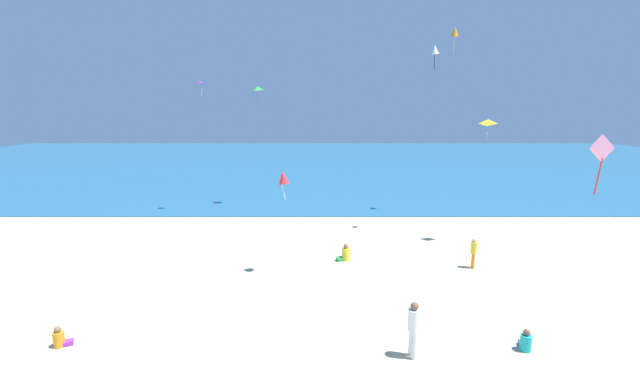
{
  "coord_description": "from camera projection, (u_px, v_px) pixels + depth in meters",
  "views": [
    {
      "loc": [
        -0.01,
        -6.21,
        7.11
      ],
      "look_at": [
        0.0,
        8.75,
        4.12
      ],
      "focal_mm": 23.48,
      "sensor_mm": 36.0,
      "label": 1
    }
  ],
  "objects": [
    {
      "name": "kite_purple",
      "position": [
        201.0,
        82.0,
        27.66
      ],
      "size": [
        0.56,
        0.57,
        0.98
      ],
      "rotation": [
        0.0,
        0.0,
        2.29
      ],
      "color": "purple"
    },
    {
      "name": "kite_white",
      "position": [
        435.0,
        50.0,
        22.62
      ],
      "size": [
        0.57,
        0.54,
        1.32
      ],
      "rotation": [
        0.0,
        0.0,
        1.98
      ],
      "color": "white"
    },
    {
      "name": "kite_pink",
      "position": [
        601.0,
        151.0,
        8.5
      ],
      "size": [
        0.55,
        0.12,
        1.25
      ],
      "rotation": [
        0.0,
        0.0,
        3.37
      ],
      "color": "pink"
    },
    {
      "name": "person_6",
      "position": [
        473.0,
        251.0,
        18.84
      ],
      "size": [
        0.33,
        0.33,
        1.41
      ],
      "rotation": [
        0.0,
        0.0,
        6.09
      ],
      "color": "orange",
      "rests_on": "ground_plane"
    },
    {
      "name": "person_3",
      "position": [
        345.0,
        254.0,
        19.89
      ],
      "size": [
        0.72,
        0.5,
        0.83
      ],
      "rotation": [
        0.0,
        0.0,
        3.39
      ],
      "color": "yellow",
      "rests_on": "ground_plane"
    },
    {
      "name": "person_0",
      "position": [
        60.0,
        339.0,
        12.68
      ],
      "size": [
        0.59,
        0.47,
        0.66
      ],
      "rotation": [
        0.0,
        0.0,
        0.43
      ],
      "color": "orange",
      "rests_on": "ground_plane"
    },
    {
      "name": "kite_orange",
      "position": [
        455.0,
        31.0,
        26.63
      ],
      "size": [
        0.57,
        0.68,
        1.73
      ],
      "rotation": [
        0.0,
        0.0,
        6.13
      ],
      "color": "orange"
    },
    {
      "name": "ocean_water",
      "position": [
        320.0,
        161.0,
        57.28
      ],
      "size": [
        120.0,
        60.0,
        0.05
      ],
      "primitive_type": "cube",
      "color": "#236084",
      "rests_on": "ground_plane"
    },
    {
      "name": "person_1",
      "position": [
        413.0,
        326.0,
        11.99
      ],
      "size": [
        0.42,
        0.42,
        1.71
      ],
      "rotation": [
        0.0,
        0.0,
        3.42
      ],
      "color": "white",
      "rests_on": "ground_plane"
    },
    {
      "name": "ground_plane",
      "position": [
        320.0,
        284.0,
        17.29
      ],
      "size": [
        120.0,
        120.0,
        0.0
      ],
      "primitive_type": "plane",
      "color": "#C6B58C"
    },
    {
      "name": "kite_green",
      "position": [
        257.0,
        88.0,
        29.53
      ],
      "size": [
        0.9,
        0.82,
        1.41
      ],
      "rotation": [
        0.0,
        0.0,
        5.82
      ],
      "color": "green"
    },
    {
      "name": "person_2",
      "position": [
        525.0,
        342.0,
        12.5
      ],
      "size": [
        0.41,
        0.6,
        0.69
      ],
      "rotation": [
        0.0,
        0.0,
        1.34
      ],
      "color": "#19ADB2",
      "rests_on": "ground_plane"
    },
    {
      "name": "kite_yellow",
      "position": [
        488.0,
        122.0,
        21.43
      ],
      "size": [
        0.76,
        0.64,
        1.28
      ],
      "rotation": [
        0.0,
        0.0,
        6.12
      ],
      "color": "yellow"
    },
    {
      "name": "kite_red",
      "position": [
        283.0,
        177.0,
        17.54
      ],
      "size": [
        0.57,
        0.5,
        1.25
      ],
      "rotation": [
        0.0,
        0.0,
        1.7
      ],
      "color": "red"
    }
  ]
}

